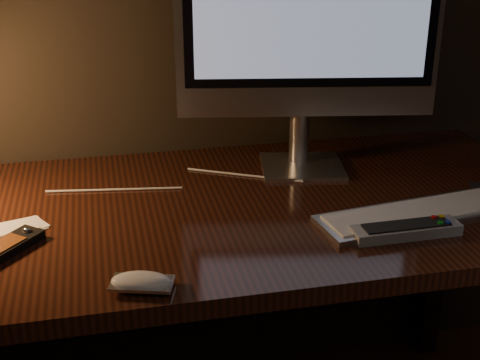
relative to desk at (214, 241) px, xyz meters
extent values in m
cube|color=#36170C|center=(0.00, -0.07, 0.11)|extent=(1.60, 0.75, 0.04)
cube|color=black|center=(0.75, 0.25, -0.27)|extent=(0.06, 0.06, 0.71)
cube|color=black|center=(0.00, 0.27, -0.17)|extent=(1.48, 0.02, 0.51)
cube|color=silver|center=(0.25, 0.11, 0.13)|extent=(0.23, 0.22, 0.01)
cylinder|color=silver|center=(0.25, 0.14, 0.21)|extent=(0.06, 0.06, 0.14)
cube|color=silver|center=(0.25, 0.10, 0.53)|extent=(0.63, 0.15, 0.51)
cube|color=silver|center=(0.42, -0.22, 0.14)|extent=(0.48, 0.19, 0.02)
ellipsoid|color=white|center=(-0.20, -0.39, 0.14)|extent=(0.12, 0.09, 0.02)
cube|color=black|center=(-0.44, -0.19, 0.14)|extent=(0.14, 0.15, 0.02)
cube|color=brown|center=(-0.44, -0.19, 0.15)|extent=(0.10, 0.10, 0.00)
sphere|color=silver|center=(-0.44, -0.19, 0.15)|extent=(0.02, 0.02, 0.02)
cube|color=#989B9E|center=(0.35, -0.30, 0.14)|extent=(0.23, 0.06, 0.02)
cube|color=black|center=(0.35, -0.30, 0.15)|extent=(0.18, 0.05, 0.00)
cylinder|color=red|center=(0.35, -0.30, 0.16)|extent=(0.01, 0.01, 0.00)
cylinder|color=#0C8C19|center=(0.35, -0.30, 0.16)|extent=(0.01, 0.01, 0.00)
cylinder|color=gold|center=(0.35, -0.30, 0.16)|extent=(0.01, 0.01, 0.00)
cylinder|color=#1433BF|center=(0.35, -0.30, 0.16)|extent=(0.01, 0.01, 0.00)
cube|color=white|center=(-0.43, -0.09, 0.13)|extent=(0.13, 0.11, 0.01)
cylinder|color=white|center=(-0.07, 0.06, 0.13)|extent=(0.58, 0.22, 0.01)
camera|label=1|loc=(-0.25, -1.41, 0.77)|focal=50.00mm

